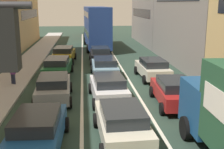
# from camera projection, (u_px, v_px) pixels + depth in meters

# --- Properties ---
(sidewalk_left) EXTENTS (2.60, 64.00, 0.14)m
(sidewalk_left) POSITION_uv_depth(u_px,v_px,m) (20.00, 71.00, 23.58)
(sidewalk_left) COLOR #B0B0B0
(sidewalk_left) RESTS_ON ground
(lane_stripe_left) EXTENTS (0.16, 60.00, 0.01)m
(lane_stripe_left) POSITION_uv_depth(u_px,v_px,m) (82.00, 71.00, 24.07)
(lane_stripe_left) COLOR silver
(lane_stripe_left) RESTS_ON ground
(lane_stripe_right) EXTENTS (0.16, 60.00, 0.01)m
(lane_stripe_right) POSITION_uv_depth(u_px,v_px,m) (123.00, 70.00, 24.40)
(lane_stripe_right) COLOR silver
(lane_stripe_right) RESTS_ON ground
(building_row_right) EXTENTS (7.20, 43.90, 11.49)m
(building_row_right) POSITION_uv_depth(u_px,v_px,m) (217.00, 8.00, 24.84)
(building_row_right) COLOR gray
(building_row_right) RESTS_ON ground
(sedan_centre_lane_second) EXTENTS (2.20, 4.37, 1.49)m
(sedan_centre_lane_second) POSITION_uv_depth(u_px,v_px,m) (122.00, 122.00, 11.63)
(sedan_centre_lane_second) COLOR beige
(sedan_centre_lane_second) RESTS_ON ground
(wagon_left_lane_second) EXTENTS (2.18, 4.36, 1.49)m
(wagon_left_lane_second) POSITION_uv_depth(u_px,v_px,m) (38.00, 129.00, 10.98)
(wagon_left_lane_second) COLOR #194C8C
(wagon_left_lane_second) RESTS_ON ground
(hatchback_centre_lane_third) EXTENTS (2.23, 4.38, 1.49)m
(hatchback_centre_lane_third) POSITION_uv_depth(u_px,v_px,m) (108.00, 87.00, 16.55)
(hatchback_centre_lane_third) COLOR silver
(hatchback_centre_lane_third) RESTS_ON ground
(sedan_left_lane_third) EXTENTS (2.17, 4.35, 1.49)m
(sedan_left_lane_third) POSITION_uv_depth(u_px,v_px,m) (54.00, 87.00, 16.56)
(sedan_left_lane_third) COLOR gray
(sedan_left_lane_third) RESTS_ON ground
(coupe_centre_lane_fourth) EXTENTS (2.07, 4.30, 1.49)m
(coupe_centre_lane_fourth) POSITION_uv_depth(u_px,v_px,m) (105.00, 67.00, 21.89)
(coupe_centre_lane_fourth) COLOR #759EB7
(coupe_centre_lane_fourth) RESTS_ON ground
(sedan_left_lane_fourth) EXTENTS (2.24, 4.39, 1.49)m
(sedan_left_lane_fourth) POSITION_uv_depth(u_px,v_px,m) (58.00, 67.00, 21.97)
(sedan_left_lane_fourth) COLOR #19592D
(sedan_left_lane_fourth) RESTS_ON ground
(sedan_centre_lane_fifth) EXTENTS (2.08, 4.31, 1.49)m
(sedan_centre_lane_fifth) POSITION_uv_depth(u_px,v_px,m) (100.00, 54.00, 27.28)
(sedan_centre_lane_fifth) COLOR black
(sedan_centre_lane_fifth) RESTS_ON ground
(sedan_left_lane_fifth) EXTENTS (2.27, 4.40, 1.49)m
(sedan_left_lane_fifth) POSITION_uv_depth(u_px,v_px,m) (64.00, 54.00, 27.43)
(sedan_left_lane_fifth) COLOR #B29319
(sedan_left_lane_fifth) RESTS_ON ground
(sedan_right_lane_behind_truck) EXTENTS (2.25, 4.39, 1.49)m
(sedan_right_lane_behind_truck) POSITION_uv_depth(u_px,v_px,m) (174.00, 91.00, 15.79)
(sedan_right_lane_behind_truck) COLOR #A51E1E
(sedan_right_lane_behind_truck) RESTS_ON ground
(wagon_right_lane_far) EXTENTS (2.14, 4.34, 1.49)m
(wagon_right_lane_far) POSITION_uv_depth(u_px,v_px,m) (153.00, 68.00, 21.41)
(wagon_right_lane_far) COLOR beige
(wagon_right_lane_far) RESTS_ON ground
(bus_mid_queue_primary) EXTENTS (3.13, 10.60, 5.06)m
(bus_mid_queue_primary) POSITION_uv_depth(u_px,v_px,m) (96.00, 26.00, 35.37)
(bus_mid_queue_primary) COLOR navy
(bus_mid_queue_primary) RESTS_ON ground
(bus_far_queue_secondary) EXTENTS (2.89, 10.53, 2.90)m
(bus_far_queue_secondary) POSITION_uv_depth(u_px,v_px,m) (92.00, 26.00, 49.70)
(bus_far_queue_secondary) COLOR #B21919
(bus_far_queue_secondary) RESTS_ON ground
(pedestrian_far_sidewalk) EXTENTS (0.46, 0.35, 1.66)m
(pedestrian_far_sidewalk) POSITION_uv_depth(u_px,v_px,m) (13.00, 72.00, 19.52)
(pedestrian_far_sidewalk) COLOR #262D47
(pedestrian_far_sidewalk) RESTS_ON ground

